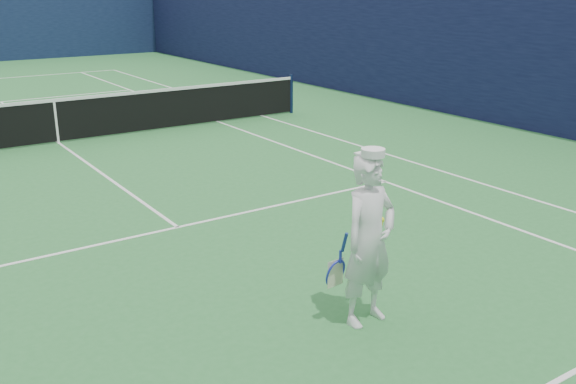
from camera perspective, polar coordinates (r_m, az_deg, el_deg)
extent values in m
plane|color=#2B7236|center=(15.48, -19.72, 4.13)|extent=(80.00, 80.00, 0.00)
cube|color=white|center=(17.59, -2.18, 6.75)|extent=(0.06, 23.83, 0.01)
cube|color=white|center=(16.92, -6.14, 6.21)|extent=(0.06, 23.77, 0.01)
cube|color=white|center=(21.64, -24.17, 7.32)|extent=(8.23, 0.06, 0.01)
cube|color=white|center=(9.64, -9.78, -3.11)|extent=(8.23, 0.06, 0.01)
cube|color=white|center=(15.48, -19.72, 4.14)|extent=(0.06, 12.80, 0.01)
cube|color=#0E1134|center=(20.05, 9.10, 13.69)|extent=(0.12, 36.12, 4.00)
cylinder|color=#141E4C|center=(17.98, 0.30, 8.73)|extent=(0.09, 0.09, 1.07)
cube|color=black|center=(15.38, -19.92, 5.93)|extent=(12.79, 0.02, 0.92)
cube|color=white|center=(15.30, -20.11, 7.65)|extent=(12.79, 0.04, 0.07)
cube|color=white|center=(15.39, -19.91, 5.82)|extent=(0.05, 0.03, 0.94)
imported|color=white|center=(6.67, 7.24, -4.32)|extent=(0.71, 0.50, 1.84)
cylinder|color=white|center=(6.38, 7.57, 3.50)|extent=(0.24, 0.24, 0.08)
cube|color=white|center=(6.47, 6.72, 3.47)|extent=(0.19, 0.12, 0.02)
cylinder|color=navy|center=(6.52, 5.04, -4.48)|extent=(0.04, 0.09, 0.22)
cube|color=#1E28A6|center=(6.63, 4.68, -5.75)|extent=(0.02, 0.02, 0.14)
torus|color=#1E28A6|center=(6.75, 4.24, -7.20)|extent=(0.30, 0.13, 0.29)
cube|color=beige|center=(6.75, 4.24, -7.20)|extent=(0.22, 0.03, 0.30)
sphere|color=#EFF41B|center=(6.88, 8.15, -2.84)|extent=(0.07, 0.07, 0.07)
sphere|color=#EFF41B|center=(6.91, 8.29, -2.47)|extent=(0.07, 0.07, 0.07)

